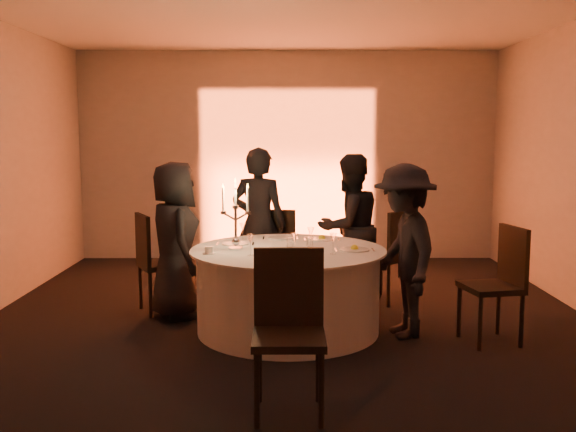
{
  "coord_description": "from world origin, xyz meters",
  "views": [
    {
      "loc": [
        -0.02,
        -5.81,
        1.82
      ],
      "look_at": [
        0.0,
        0.2,
        1.05
      ],
      "focal_mm": 40.0,
      "sensor_mm": 36.0,
      "label": 1
    }
  ],
  "objects_px": {
    "banquet_table": "(288,290)",
    "chair_front": "(289,320)",
    "chair_back_right": "(392,250)",
    "guest_back_left": "(259,224)",
    "chair_back_left": "(277,246)",
    "chair_left": "(155,257)",
    "guest_right": "(404,251)",
    "guest_back_right": "(349,228)",
    "coffee_cup": "(209,250)",
    "chair_right": "(500,277)",
    "guest_left": "(175,240)",
    "candelabra": "(236,225)"
  },
  "relations": [
    {
      "from": "banquet_table",
      "to": "chair_front",
      "type": "height_order",
      "value": "chair_front"
    },
    {
      "from": "chair_back_right",
      "to": "guest_back_left",
      "type": "relative_size",
      "value": 0.6
    },
    {
      "from": "chair_back_left",
      "to": "chair_left",
      "type": "bearing_deg",
      "value": 33.93
    },
    {
      "from": "chair_back_right",
      "to": "guest_right",
      "type": "height_order",
      "value": "guest_right"
    },
    {
      "from": "chair_back_right",
      "to": "chair_back_left",
      "type": "bearing_deg",
      "value": -58.91
    },
    {
      "from": "banquet_table",
      "to": "guest_back_right",
      "type": "height_order",
      "value": "guest_back_right"
    },
    {
      "from": "guest_right",
      "to": "coffee_cup",
      "type": "bearing_deg",
      "value": -95.8
    },
    {
      "from": "guest_back_left",
      "to": "guest_right",
      "type": "bearing_deg",
      "value": 152.88
    },
    {
      "from": "chair_right",
      "to": "guest_right",
      "type": "xyz_separation_m",
      "value": [
        -0.81,
        0.18,
        0.2
      ]
    },
    {
      "from": "guest_left",
      "to": "guest_back_right",
      "type": "distance_m",
      "value": 1.92
    },
    {
      "from": "guest_left",
      "to": "coffee_cup",
      "type": "height_order",
      "value": "guest_left"
    },
    {
      "from": "chair_right",
      "to": "guest_back_left",
      "type": "bearing_deg",
      "value": -134.99
    },
    {
      "from": "banquet_table",
      "to": "candelabra",
      "type": "relative_size",
      "value": 2.74
    },
    {
      "from": "chair_left",
      "to": "chair_front",
      "type": "bearing_deg",
      "value": -177.19
    },
    {
      "from": "chair_right",
      "to": "guest_back_right",
      "type": "relative_size",
      "value": 0.64
    },
    {
      "from": "chair_right",
      "to": "chair_left",
      "type": "bearing_deg",
      "value": -117.88
    },
    {
      "from": "chair_back_right",
      "to": "guest_left",
      "type": "bearing_deg",
      "value": -31.08
    },
    {
      "from": "chair_back_right",
      "to": "candelabra",
      "type": "height_order",
      "value": "candelabra"
    },
    {
      "from": "chair_right",
      "to": "coffee_cup",
      "type": "bearing_deg",
      "value": -103.53
    },
    {
      "from": "coffee_cup",
      "to": "guest_back_right",
      "type": "bearing_deg",
      "value": 44.74
    },
    {
      "from": "banquet_table",
      "to": "guest_back_right",
      "type": "relative_size",
      "value": 1.12
    },
    {
      "from": "chair_back_right",
      "to": "guest_left",
      "type": "height_order",
      "value": "guest_left"
    },
    {
      "from": "chair_front",
      "to": "chair_right",
      "type": "bearing_deg",
      "value": 36.84
    },
    {
      "from": "chair_left",
      "to": "candelabra",
      "type": "relative_size",
      "value": 1.55
    },
    {
      "from": "guest_back_right",
      "to": "chair_right",
      "type": "bearing_deg",
      "value": 97.9
    },
    {
      "from": "chair_left",
      "to": "chair_back_left",
      "type": "relative_size",
      "value": 1.03
    },
    {
      "from": "chair_back_left",
      "to": "guest_right",
      "type": "bearing_deg",
      "value": 133.12
    },
    {
      "from": "chair_left",
      "to": "candelabra",
      "type": "distance_m",
      "value": 1.17
    },
    {
      "from": "guest_back_right",
      "to": "banquet_table",
      "type": "bearing_deg",
      "value": 28.23
    },
    {
      "from": "chair_back_right",
      "to": "chair_right",
      "type": "distance_m",
      "value": 1.53
    },
    {
      "from": "guest_back_left",
      "to": "guest_right",
      "type": "xyz_separation_m",
      "value": [
        1.36,
        -1.27,
        -0.06
      ]
    },
    {
      "from": "guest_back_right",
      "to": "chair_front",
      "type": "bearing_deg",
      "value": 45.79
    },
    {
      "from": "guest_back_right",
      "to": "chair_left",
      "type": "bearing_deg",
      "value": -16.93
    },
    {
      "from": "chair_left",
      "to": "chair_front",
      "type": "distance_m",
      "value": 2.71
    },
    {
      "from": "chair_back_left",
      "to": "guest_back_left",
      "type": "distance_m",
      "value": 0.4
    },
    {
      "from": "guest_back_left",
      "to": "chair_left",
      "type": "bearing_deg",
      "value": 40.99
    },
    {
      "from": "guest_back_right",
      "to": "coffee_cup",
      "type": "bearing_deg",
      "value": 13.86
    },
    {
      "from": "chair_back_right",
      "to": "guest_right",
      "type": "relative_size",
      "value": 0.65
    },
    {
      "from": "chair_right",
      "to": "chair_front",
      "type": "bearing_deg",
      "value": -64.4
    },
    {
      "from": "guest_left",
      "to": "chair_right",
      "type": "bearing_deg",
      "value": -126.82
    },
    {
      "from": "banquet_table",
      "to": "chair_right",
      "type": "height_order",
      "value": "chair_right"
    },
    {
      "from": "guest_right",
      "to": "coffee_cup",
      "type": "xyz_separation_m",
      "value": [
        -1.74,
        -0.08,
        0.02
      ]
    },
    {
      "from": "chair_right",
      "to": "guest_back_left",
      "type": "xyz_separation_m",
      "value": [
        -2.17,
        1.45,
        0.26
      ]
    },
    {
      "from": "guest_left",
      "to": "guest_back_left",
      "type": "distance_m",
      "value": 1.04
    },
    {
      "from": "guest_left",
      "to": "guest_back_left",
      "type": "xyz_separation_m",
      "value": [
        0.8,
        0.66,
        0.06
      ]
    },
    {
      "from": "chair_back_right",
      "to": "coffee_cup",
      "type": "height_order",
      "value": "chair_back_right"
    },
    {
      "from": "guest_left",
      "to": "guest_back_left",
      "type": "bearing_deg",
      "value": -72.54
    },
    {
      "from": "chair_back_left",
      "to": "chair_back_right",
      "type": "relative_size",
      "value": 0.98
    },
    {
      "from": "chair_right",
      "to": "chair_front",
      "type": "distance_m",
      "value": 2.31
    },
    {
      "from": "chair_back_left",
      "to": "banquet_table",
      "type": "bearing_deg",
      "value": 100.04
    }
  ]
}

